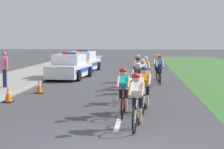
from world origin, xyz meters
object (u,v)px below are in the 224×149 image
police_car_nearest (70,67)px  police_car_second (83,62)px  cyclist_lead (137,100)px  cyclist_fifth (142,75)px  cyclist_ninth (159,69)px  traffic_cone_mid (39,86)px  cyclist_second (123,91)px  cyclist_tenth (157,67)px  traffic_cone_near (8,94)px  cyclist_fourth (137,82)px  cyclist_eighth (138,68)px  cyclist_sixth (138,73)px  cyclist_seventh (145,71)px  cyclist_third (145,88)px  spectator_middle (5,67)px

police_car_nearest → police_car_second: (0.00, 5.07, 0.00)m
cyclist_lead → cyclist_fifth: same height
cyclist_ninth → police_car_nearest: 5.77m
cyclist_lead → traffic_cone_mid: (-4.40, 6.41, -0.48)m
police_car_nearest → police_car_second: size_ratio=1.00×
cyclist_second → police_car_nearest: police_car_nearest is taller
police_car_nearest → traffic_cone_mid: (-0.18, -6.26, -0.37)m
cyclist_ninth → traffic_cone_mid: size_ratio=2.69×
cyclist_tenth → traffic_cone_near: size_ratio=2.69×
cyclist_fourth → police_car_second: police_car_second is taller
police_car_second → police_car_nearest: bearing=-90.0°
cyclist_fourth → cyclist_eighth: same height
cyclist_sixth → cyclist_seventh: bearing=71.1°
cyclist_fourth → cyclist_seventh: same height
cyclist_eighth → cyclist_tenth: bearing=43.0°
cyclist_second → cyclist_eighth: same height
cyclist_seventh → traffic_cone_mid: (-4.70, -2.73, -0.48)m
cyclist_fifth → cyclist_tenth: (0.87, 5.38, 0.00)m
cyclist_third → cyclist_eighth: bearing=92.2°
cyclist_second → cyclist_ninth: (1.49, 8.66, 0.00)m
cyclist_seventh → cyclist_second: bearing=-95.6°
cyclist_lead → cyclist_second: same height
cyclist_fourth → police_car_second: (-4.16, 13.47, -0.11)m
cyclist_eighth → spectator_middle: spectator_middle is taller
police_car_nearest → cyclist_tenth: bearing=-5.3°
cyclist_eighth → cyclist_ninth: (1.16, -0.81, 0.00)m
police_car_second → spectator_middle: bearing=-101.6°
cyclist_lead → traffic_cone_near: 6.32m
cyclist_fourth → traffic_cone_near: 4.89m
cyclist_third → police_car_nearest: size_ratio=0.38×
cyclist_ninth → cyclist_tenth: size_ratio=1.00×
cyclist_fourth → police_car_nearest: size_ratio=0.38×
cyclist_fourth → police_car_second: 14.10m
cyclist_sixth → police_car_nearest: bearing=132.7°
cyclist_fifth → cyclist_fourth: bearing=-94.6°
cyclist_second → spectator_middle: (-5.89, 5.79, 0.30)m
cyclist_lead → cyclist_seventh: (0.29, 9.15, 0.00)m
cyclist_fifth → police_car_nearest: 7.32m
cyclist_tenth → police_car_nearest: size_ratio=0.38×
cyclist_eighth → spectator_middle: (-6.22, -3.67, 0.30)m
cyclist_tenth → police_car_second: bearing=133.2°
cyclist_fourth → traffic_cone_mid: cyclist_fourth is taller
police_car_nearest → cyclist_lead: bearing=-71.6°
cyclist_second → traffic_cone_mid: 6.19m
cyclist_fourth → traffic_cone_near: (-4.85, -0.34, -0.48)m
police_car_second → spectator_middle: size_ratio=2.71×
cyclist_fifth → traffic_cone_mid: cyclist_fifth is taller
cyclist_eighth → traffic_cone_near: (-4.80, -7.20, -0.48)m
police_car_second → cyclist_sixth: bearing=-66.5°
cyclist_second → cyclist_fifth: bearing=83.5°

